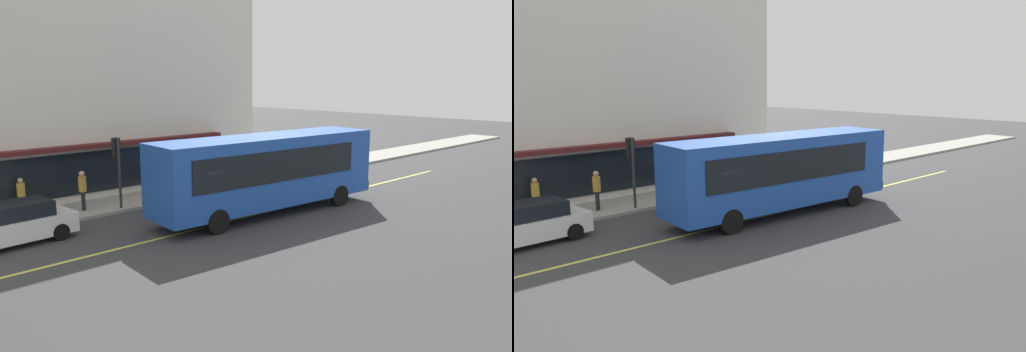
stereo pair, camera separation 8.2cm
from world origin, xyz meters
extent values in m
plane|color=#38383A|center=(0.00, 0.00, 0.00)|extent=(120.00, 120.00, 0.00)
cube|color=#9E9B93|center=(0.00, 5.75, 0.07)|extent=(80.00, 2.89, 0.15)
cube|color=#D8D14C|center=(0.00, 0.00, 0.00)|extent=(36.00, 0.16, 0.01)
cube|color=silver|center=(-1.32, 11.54, 5.30)|extent=(20.31, 8.69, 10.60)
cube|color=#4C1919|center=(-1.32, 6.94, 2.80)|extent=(14.22, 0.70, 0.20)
cube|color=black|center=(-1.32, 7.16, 1.50)|extent=(12.18, 0.08, 2.00)
cube|color=#1E4CAD|center=(2.86, -0.18, 2.00)|extent=(11.15, 3.30, 3.00)
cube|color=black|center=(8.29, -0.57, 2.36)|extent=(0.27, 2.10, 1.80)
cube|color=black|center=(2.65, 1.11, 2.36)|extent=(8.78, 0.70, 1.32)
cube|color=black|center=(2.46, -1.42, 2.36)|extent=(8.78, 0.70, 1.32)
cube|color=#0CF259|center=(8.36, -0.58, 3.25)|extent=(0.22, 1.90, 0.36)
cube|color=#2D2D33|center=(8.39, -0.58, 0.75)|extent=(0.33, 2.41, 0.40)
cylinder|color=black|center=(6.45, 0.70, 0.50)|extent=(1.02, 0.37, 1.00)
cylinder|color=black|center=(6.28, -1.56, 0.50)|extent=(1.02, 0.37, 1.00)
cylinder|color=black|center=(-0.57, 1.21, 0.50)|extent=(1.02, 0.37, 1.00)
cylinder|color=black|center=(-0.74, -1.05, 0.50)|extent=(1.02, 0.37, 1.00)
cylinder|color=#2D2D33|center=(-1.75, 4.64, 1.75)|extent=(0.12, 0.12, 3.20)
cube|color=black|center=(-1.75, 4.84, 2.90)|extent=(0.30, 0.30, 0.90)
sphere|color=red|center=(-1.75, 5.01, 3.17)|extent=(0.18, 0.18, 0.18)
sphere|color=orange|center=(-1.75, 5.01, 2.90)|extent=(0.18, 0.18, 0.18)
sphere|color=green|center=(-1.75, 5.01, 2.63)|extent=(0.18, 0.18, 0.18)
cube|color=white|center=(-6.96, 3.14, 0.60)|extent=(4.39, 2.03, 0.75)
cube|color=black|center=(-6.81, 3.15, 1.25)|extent=(2.49, 1.64, 0.55)
cylinder|color=black|center=(-5.50, 2.40, 0.32)|extent=(0.65, 0.25, 0.64)
cylinder|color=black|center=(-5.59, 4.03, 0.32)|extent=(0.65, 0.25, 0.64)
cube|color=navy|center=(4.72, 2.94, 0.60)|extent=(4.33, 1.87, 0.75)
cube|color=black|center=(4.87, 2.94, 1.25)|extent=(2.43, 1.55, 0.55)
cylinder|color=black|center=(3.32, 2.10, 0.32)|extent=(0.64, 0.23, 0.64)
cylinder|color=black|center=(3.29, 3.74, 0.32)|extent=(0.64, 0.23, 0.64)
cylinder|color=black|center=(6.15, 2.15, 0.32)|extent=(0.64, 0.23, 0.64)
cylinder|color=black|center=(6.13, 3.79, 0.32)|extent=(0.64, 0.23, 0.64)
cylinder|color=black|center=(-3.17, 5.42, 0.58)|extent=(0.18, 0.18, 0.86)
cylinder|color=#B28C33|center=(-3.17, 5.42, 1.36)|extent=(0.34, 0.34, 0.68)
sphere|color=tan|center=(-3.17, 5.42, 1.82)|extent=(0.24, 0.24, 0.24)
cylinder|color=black|center=(10.39, 5.30, 0.53)|extent=(0.18, 0.18, 0.75)
cylinder|color=#594C47|center=(10.39, 5.30, 1.20)|extent=(0.34, 0.34, 0.60)
sphere|color=tan|center=(10.39, 5.30, 1.60)|extent=(0.21, 0.21, 0.21)
cylinder|color=black|center=(-5.38, 6.68, 0.54)|extent=(0.18, 0.18, 0.77)
cylinder|color=#B28C33|center=(-5.38, 6.68, 1.23)|extent=(0.34, 0.34, 0.61)
sphere|color=tan|center=(-5.38, 6.68, 1.64)|extent=(0.22, 0.22, 0.22)
camera|label=1|loc=(-12.94, -16.11, 6.04)|focal=36.14mm
camera|label=2|loc=(-12.88, -16.17, 6.04)|focal=36.14mm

